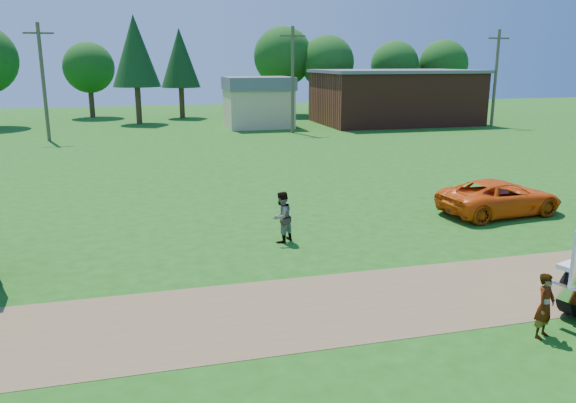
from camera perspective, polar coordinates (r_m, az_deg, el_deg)
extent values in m
plane|color=#1C5011|center=(15.75, 13.25, -9.34)|extent=(140.00, 140.00, 0.00)
cube|color=brown|center=(15.75, 13.25, -9.32)|extent=(120.00, 4.20, 0.01)
imported|color=#E9500A|center=(24.64, 20.74, 0.41)|extent=(5.42, 2.95, 1.44)
imported|color=#999999|center=(14.20, 24.66, -9.61)|extent=(0.67, 0.58, 1.54)
imported|color=#999999|center=(19.47, -0.66, -1.59)|extent=(1.11, 1.08, 1.80)
cube|color=maroon|center=(58.43, 10.75, 10.28)|extent=(15.00, 10.00, 5.00)
cube|color=#5E5E63|center=(58.32, 10.87, 12.87)|extent=(15.40, 10.40, 0.30)
cube|color=tan|center=(53.99, -3.03, 9.46)|extent=(6.00, 5.00, 3.60)
cube|color=#5E5E63|center=(53.85, -3.06, 11.90)|extent=(6.20, 5.40, 1.20)
cylinder|color=#4E432C|center=(48.20, -23.59, 10.99)|extent=(0.28, 0.28, 9.00)
cube|color=#4E432C|center=(48.21, -24.03, 15.36)|extent=(2.20, 0.14, 0.14)
cylinder|color=#4E432C|center=(49.44, 0.47, 12.18)|extent=(0.28, 0.28, 9.00)
cube|color=#4E432C|center=(49.46, 0.48, 16.47)|extent=(2.20, 0.14, 0.14)
cylinder|color=#4E432C|center=(58.02, 20.32, 11.62)|extent=(0.28, 0.28, 9.00)
cube|color=#4E432C|center=(58.03, 20.64, 15.26)|extent=(2.20, 0.14, 0.14)
cylinder|color=#372B16|center=(67.27, -19.31, 9.33)|extent=(0.56, 0.56, 2.93)
sphere|color=#123F0F|center=(67.11, -19.59, 12.70)|extent=(5.52, 5.52, 5.52)
cylinder|color=#372B16|center=(63.91, -10.73, 9.86)|extent=(0.56, 0.56, 3.38)
cone|color=black|center=(63.75, -10.93, 14.14)|extent=(4.25, 4.25, 6.27)
cylinder|color=#372B16|center=(66.63, -0.51, 10.35)|extent=(0.56, 0.56, 3.58)
sphere|color=#123F0F|center=(66.49, -0.51, 14.52)|extent=(6.74, 6.74, 6.74)
cylinder|color=#372B16|center=(66.22, 3.95, 10.14)|extent=(0.56, 0.56, 3.23)
sphere|color=#123F0F|center=(66.06, 4.02, 13.93)|extent=(6.08, 6.08, 6.08)
cylinder|color=#372B16|center=(72.14, 15.27, 9.96)|extent=(0.56, 0.56, 3.09)
sphere|color=#123F0F|center=(71.99, 15.49, 13.28)|extent=(5.83, 5.83, 5.83)
cylinder|color=#372B16|center=(58.77, -14.95, 9.44)|extent=(0.56, 0.56, 3.71)
cone|color=black|center=(58.62, -15.28, 14.55)|extent=(4.66, 4.66, 6.89)
cylinder|color=#372B16|center=(70.26, 10.64, 10.09)|extent=(0.56, 0.56, 3.04)
sphere|color=#123F0F|center=(70.11, 10.80, 13.45)|extent=(5.73, 5.73, 5.73)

